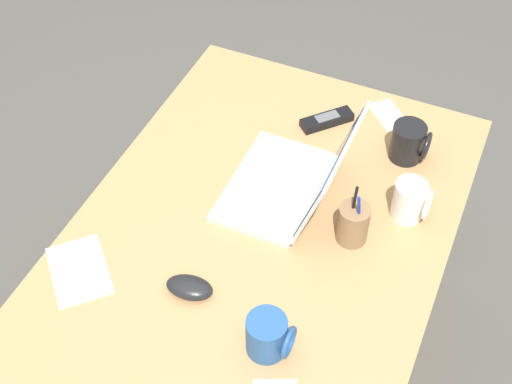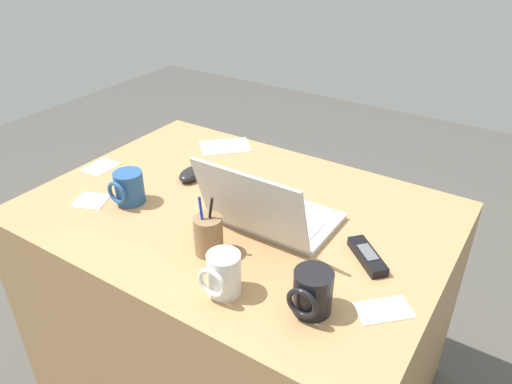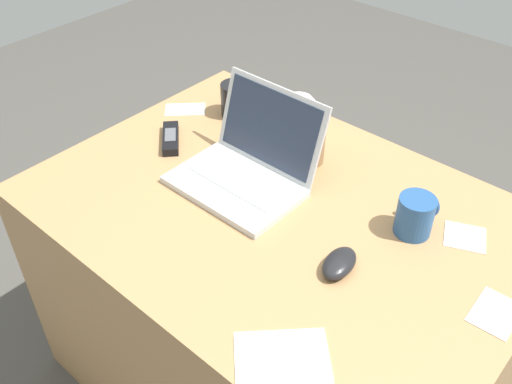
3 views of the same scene
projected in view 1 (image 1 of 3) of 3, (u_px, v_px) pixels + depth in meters
name	position (u px, v px, depth m)	size (l,w,h in m)	color
ground_plane	(260.00, 375.00, 2.27)	(6.00, 6.00, 0.00)	#4C4944
desk	(260.00, 312.00, 1.99)	(1.22, 0.87, 0.75)	tan
laptop	(292.00, 182.00, 1.75)	(0.33, 0.29, 0.23)	silver
computer_mouse	(189.00, 287.00, 1.58)	(0.06, 0.11, 0.03)	black
coffee_mug_white	(268.00, 336.00, 1.46)	(0.09, 0.10, 0.10)	#26518C
coffee_mug_tall	(409.00, 142.00, 1.84)	(0.09, 0.10, 0.10)	black
coffee_mug_spare	(411.00, 201.00, 1.70)	(0.08, 0.09, 0.11)	white
cordless_phone	(327.00, 120.00, 1.96)	(0.14, 0.13, 0.03)	black
pen_holder	(353.00, 223.00, 1.66)	(0.07, 0.07, 0.17)	olive
paper_note_near_laptop	(389.00, 115.00, 1.98)	(0.07, 0.12, 0.00)	white
paper_note_left	(79.00, 270.00, 1.63)	(0.18, 0.12, 0.00)	white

